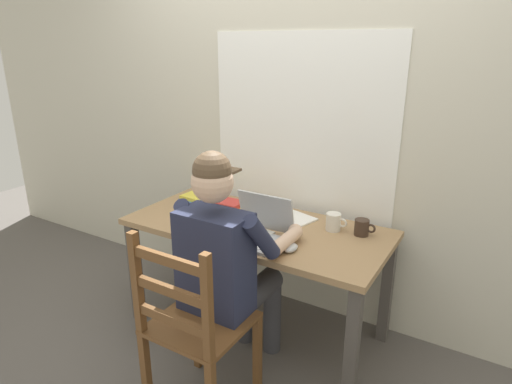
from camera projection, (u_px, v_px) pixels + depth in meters
ground_plane at (256, 327)px, 2.75m from camera, size 8.00×8.00×0.00m
back_wall at (293, 112)px, 2.68m from camera, size 6.00×0.08×2.60m
desk at (256, 239)px, 2.55m from camera, size 1.51×0.70×0.70m
seated_person at (228, 259)px, 2.14m from camera, size 0.50×0.60×1.26m
wooden_chair at (194, 328)px, 1.98m from camera, size 0.42×0.42×0.95m
laptop at (258, 229)px, 2.33m from camera, size 0.33×0.29×0.23m
computer_mouse at (291, 248)px, 2.20m from camera, size 0.06×0.10×0.03m
coffee_mug_white at (334, 222)px, 2.44m from camera, size 0.12×0.08×0.10m
coffee_mug_dark at (362, 227)px, 2.38m from camera, size 0.12×0.08×0.09m
book_stack_main at (231, 208)px, 2.66m from camera, size 0.18×0.15×0.09m
book_stack_side at (196, 200)px, 2.86m from camera, size 0.21×0.16×0.05m
paper_pile_near_laptop at (293, 218)px, 2.60m from camera, size 0.28×0.26×0.01m
paper_pile_back_corner at (249, 232)px, 2.41m from camera, size 0.27×0.20×0.02m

